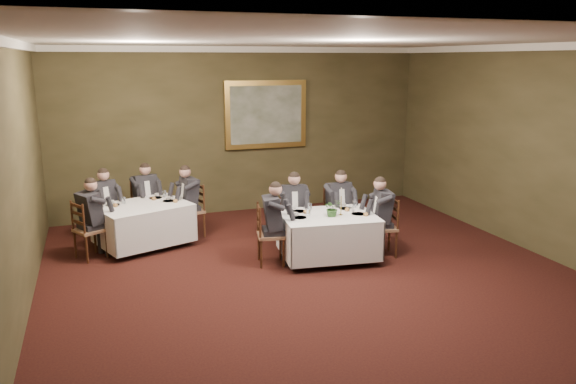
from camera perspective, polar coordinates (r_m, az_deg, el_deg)
ground at (r=7.98m, az=4.94°, el=-10.70°), size 10.00×10.00×0.00m
ceiling at (r=7.30m, az=5.50°, el=15.28°), size 8.00×10.00×0.10m
back_wall at (r=12.11m, az=-4.64°, el=6.22°), size 8.00×0.10×3.50m
left_wall at (r=6.87m, az=-26.84°, el=-0.71°), size 0.10×10.00×3.50m
right_wall at (r=9.78m, az=27.11°, el=3.08°), size 0.10×10.00×3.50m
crown_molding at (r=7.29m, az=5.49°, el=14.81°), size 8.00×10.00×0.12m
table_main at (r=9.29m, az=4.09°, el=-4.20°), size 1.67×1.35×0.67m
table_second at (r=10.22m, az=-14.48°, el=-2.97°), size 1.83×1.61×0.67m
chair_main_backleft at (r=9.97m, az=0.52°, el=-3.93°), size 0.50×0.48×1.00m
diner_main_backleft at (r=9.89m, az=0.54°, el=-2.69°), size 0.47×0.53×1.35m
chair_main_backright at (r=10.18m, az=5.04°, el=-3.62°), size 0.46×0.44×1.00m
diner_main_backright at (r=10.10m, az=5.09°, el=-2.40°), size 0.43×0.50×1.35m
chair_main_endleft at (r=9.13m, az=-1.81°, el=-5.59°), size 0.50×0.51×1.00m
diner_main_endleft at (r=9.06m, az=-1.75°, el=-4.22°), size 0.55×0.48×1.35m
chair_main_endright at (r=9.65m, az=9.64°, el=-4.72°), size 0.50×0.51×1.00m
diner_main_endright at (r=9.58m, az=9.62°, el=-3.42°), size 0.55×0.49×1.35m
chair_sec_backleft at (r=10.81m, az=-18.13°, el=-3.23°), size 0.58×0.58×1.00m
diner_sec_backleft at (r=10.74m, az=-18.19°, el=-2.07°), size 0.58×0.61×1.35m
chair_sec_backright at (r=11.11m, az=-14.22°, el=-2.53°), size 0.55×0.53×1.00m
diner_sec_backright at (r=11.04m, az=-14.26°, el=-1.40°), size 0.53×0.58×1.35m
chair_sec_endright at (r=10.68m, az=-9.74°, el=-2.95°), size 0.51×0.52×1.00m
diner_sec_endright at (r=10.61m, az=-9.85°, el=-1.78°), size 0.56×0.50×1.35m
chair_sec_endleft at (r=9.93m, az=-19.46°, el=-4.79°), size 0.58×0.59×1.00m
diner_sec_endleft at (r=9.87m, az=-19.50°, el=-3.52°), size 0.61×0.58×1.35m
centerpiece at (r=9.09m, az=4.53°, el=-1.54°), size 0.31×0.28×0.30m
candlestick at (r=9.18m, az=5.41°, el=-1.29°), size 0.07×0.07×0.47m
place_setting_table_main at (r=9.43m, az=1.41°, el=-1.71°), size 0.33×0.31×0.14m
place_setting_table_second at (r=10.29m, az=-17.10°, el=-1.02°), size 0.33×0.31×0.14m
painting at (r=12.15m, az=-2.26°, el=7.87°), size 1.80×0.09×1.44m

